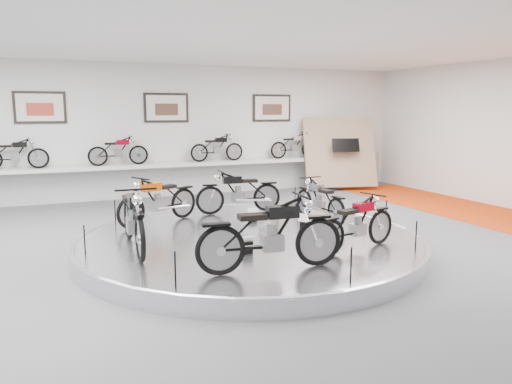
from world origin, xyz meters
name	(u,v)px	position (x,y,z in m)	size (l,w,h in m)	color
floor	(257,255)	(0.00, 0.00, 0.00)	(16.00, 16.00, 0.00)	#555658
ceiling	(257,28)	(0.00, 0.00, 4.00)	(16.00, 16.00, 0.00)	white
wall_back	(167,131)	(0.00, 7.00, 2.00)	(16.00, 16.00, 0.00)	silver
dado_band	(168,178)	(0.00, 6.98, 0.55)	(15.68, 0.04, 1.10)	#BCBCBA
display_platform	(250,243)	(0.00, 0.30, 0.15)	(6.40, 6.40, 0.30)	silver
platform_rim	(250,237)	(0.00, 0.30, 0.27)	(6.40, 6.40, 0.10)	#B2B2BA
shelf	(170,165)	(0.00, 6.70, 1.00)	(11.00, 0.55, 0.10)	silver
poster_left	(40,107)	(-3.50, 6.96, 2.70)	(1.35, 0.06, 0.88)	silver
poster_center	(166,108)	(0.00, 6.96, 2.70)	(1.35, 0.06, 0.88)	silver
poster_right	(272,108)	(3.50, 6.96, 2.70)	(1.35, 0.06, 0.88)	silver
display_panel	(340,152)	(5.60, 6.10, 1.25)	(2.40, 0.12, 2.40)	#9C7F63
shelf_bike_a	(15,156)	(-4.20, 6.70, 1.42)	(1.22, 0.42, 0.73)	black
shelf_bike_b	(118,153)	(-1.50, 6.70, 1.42)	(1.22, 0.42, 0.73)	maroon
shelf_bike_c	(217,150)	(1.50, 6.70, 1.42)	(1.22, 0.42, 0.73)	black
shelf_bike_d	(294,147)	(4.20, 6.70, 1.42)	(1.22, 0.42, 0.73)	#ADADB2
bike_a	(320,200)	(1.82, 0.90, 0.75)	(1.55, 0.55, 0.91)	#ADADB2
bike_b	(239,192)	(0.56, 2.35, 0.80)	(1.68, 0.59, 0.99)	black
bike_c	(158,200)	(-1.35, 2.02, 0.80)	(1.70, 0.60, 1.00)	#C64904
bike_d	(133,217)	(-2.16, 0.18, 0.86)	(1.90, 0.67, 1.12)	black
bike_e	(271,234)	(-0.51, -1.72, 0.86)	(1.89, 0.67, 1.11)	black
bike_f	(357,223)	(1.27, -1.29, 0.76)	(1.57, 0.56, 0.93)	maroon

